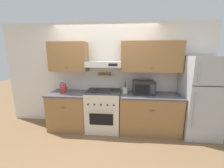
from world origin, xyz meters
TOP-DOWN VIEW (x-y plane):
  - ground_plane at (0.00, 0.00)m, footprint 16.00×16.00m
  - wall_back at (0.10, 0.64)m, footprint 5.20×0.46m
  - counter_left at (-0.85, 0.34)m, footprint 0.92×0.68m
  - counter_right at (1.08, 0.34)m, footprint 1.39×0.68m
  - stove_range at (-0.00, 0.33)m, footprint 0.78×0.70m
  - refrigerator at (2.16, 0.29)m, footprint 0.75×0.75m
  - tea_kettle at (-1.01, 0.42)m, footprint 0.22×0.17m
  - microwave at (0.95, 0.44)m, footprint 0.50×0.39m
  - utensil_crock at (0.52, 0.42)m, footprint 0.13×0.13m

SIDE VIEW (x-z plane):
  - ground_plane at x=0.00m, z-range 0.00..0.00m
  - counter_right at x=1.08m, z-range 0.00..0.89m
  - counter_left at x=-0.85m, z-range 0.00..0.89m
  - stove_range at x=0.00m, z-range -0.03..1.00m
  - refrigerator at x=2.16m, z-range 0.00..1.77m
  - utensil_crock at x=0.52m, z-range 0.82..1.11m
  - tea_kettle at x=-1.01m, z-range 0.87..1.10m
  - microwave at x=0.95m, z-range 0.89..1.20m
  - wall_back at x=0.10m, z-range 0.16..2.71m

